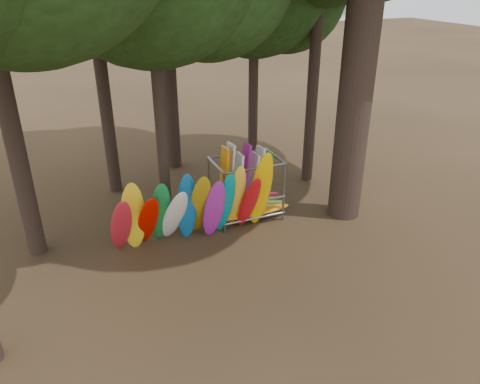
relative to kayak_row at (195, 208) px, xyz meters
name	(u,v)px	position (x,y,z in m)	size (l,w,h in m)	color
ground	(237,255)	(0.96, -1.18, -1.29)	(120.00, 120.00, 0.00)	#47331E
lake	(68,34)	(0.96, 58.82, -1.29)	(160.00, 160.00, 0.00)	gray
kayak_row	(195,208)	(0.00, 0.00, 0.00)	(5.40, 1.98, 3.21)	red
storage_rack	(246,191)	(2.24, 1.04, -0.26)	(3.20, 1.56, 2.77)	slate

